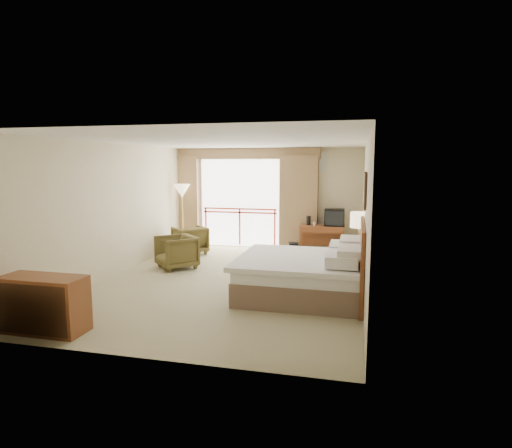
% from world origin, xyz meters
% --- Properties ---
extents(floor, '(7.00, 7.00, 0.00)m').
position_xyz_m(floor, '(0.00, 0.00, 0.00)').
color(floor, gray).
rests_on(floor, ground).
extents(ceiling, '(7.00, 7.00, 0.00)m').
position_xyz_m(ceiling, '(0.00, 0.00, 2.70)').
color(ceiling, white).
rests_on(ceiling, wall_back).
extents(wall_back, '(5.00, 0.00, 5.00)m').
position_xyz_m(wall_back, '(0.00, 3.50, 1.35)').
color(wall_back, beige).
rests_on(wall_back, ground).
extents(wall_front, '(5.00, 0.00, 5.00)m').
position_xyz_m(wall_front, '(0.00, -3.50, 1.35)').
color(wall_front, beige).
rests_on(wall_front, ground).
extents(wall_left, '(0.00, 7.00, 7.00)m').
position_xyz_m(wall_left, '(-2.50, 0.00, 1.35)').
color(wall_left, beige).
rests_on(wall_left, ground).
extents(wall_right, '(0.00, 7.00, 7.00)m').
position_xyz_m(wall_right, '(2.50, 0.00, 1.35)').
color(wall_right, beige).
rests_on(wall_right, ground).
extents(balcony_door, '(2.40, 0.00, 2.40)m').
position_xyz_m(balcony_door, '(-0.80, 3.48, 1.20)').
color(balcony_door, white).
rests_on(balcony_door, wall_back).
extents(balcony_railing, '(2.09, 0.03, 1.02)m').
position_xyz_m(balcony_railing, '(-0.80, 3.46, 0.81)').
color(balcony_railing, red).
rests_on(balcony_railing, wall_back).
extents(curtain_left, '(1.00, 0.26, 2.50)m').
position_xyz_m(curtain_left, '(-2.45, 3.35, 1.25)').
color(curtain_left, '#7F6143').
rests_on(curtain_left, wall_back).
extents(curtain_right, '(1.00, 0.26, 2.50)m').
position_xyz_m(curtain_right, '(0.85, 3.35, 1.25)').
color(curtain_right, '#7F6143').
rests_on(curtain_right, wall_back).
extents(valance, '(4.40, 0.22, 0.28)m').
position_xyz_m(valance, '(-0.80, 3.38, 2.55)').
color(valance, '#7F6143').
rests_on(valance, wall_back).
extents(hvac_vent, '(0.50, 0.04, 0.50)m').
position_xyz_m(hvac_vent, '(1.30, 3.47, 2.35)').
color(hvac_vent, silver).
rests_on(hvac_vent, wall_back).
extents(bed, '(2.13, 2.06, 0.97)m').
position_xyz_m(bed, '(1.50, -0.60, 0.38)').
color(bed, brown).
rests_on(bed, floor).
extents(headboard, '(0.06, 2.10, 1.30)m').
position_xyz_m(headboard, '(2.46, -0.60, 0.65)').
color(headboard, '#632D14').
rests_on(headboard, wall_right).
extents(framed_art, '(0.04, 0.72, 0.60)m').
position_xyz_m(framed_art, '(2.47, -0.60, 1.85)').
color(framed_art, black).
rests_on(framed_art, wall_right).
extents(nightstand, '(0.46, 0.55, 0.65)m').
position_xyz_m(nightstand, '(2.41, 0.78, 0.33)').
color(nightstand, '#632D14').
rests_on(nightstand, floor).
extents(table_lamp, '(0.37, 0.37, 0.65)m').
position_xyz_m(table_lamp, '(2.41, 0.83, 1.16)').
color(table_lamp, tan).
rests_on(table_lamp, nightstand).
extents(phone, '(0.18, 0.16, 0.07)m').
position_xyz_m(phone, '(2.36, 0.63, 0.69)').
color(phone, black).
rests_on(phone, nightstand).
extents(desk, '(1.12, 0.54, 0.73)m').
position_xyz_m(desk, '(1.51, 3.03, 0.57)').
color(desk, '#632D14').
rests_on(desk, floor).
extents(tv, '(0.48, 0.38, 0.44)m').
position_xyz_m(tv, '(1.81, 2.97, 0.95)').
color(tv, black).
rests_on(tv, desk).
extents(coffee_maker, '(0.13, 0.13, 0.24)m').
position_xyz_m(coffee_maker, '(1.16, 2.98, 0.85)').
color(coffee_maker, black).
rests_on(coffee_maker, desk).
extents(cup, '(0.07, 0.07, 0.09)m').
position_xyz_m(cup, '(1.31, 2.93, 0.77)').
color(cup, white).
rests_on(cup, desk).
extents(wastebasket, '(0.31, 0.31, 0.33)m').
position_xyz_m(wastebasket, '(0.83, 2.60, 0.16)').
color(wastebasket, black).
rests_on(wastebasket, floor).
extents(armchair_far, '(1.08, 1.08, 0.70)m').
position_xyz_m(armchair_far, '(-1.78, 2.22, 0.00)').
color(armchair_far, '#463C1D').
rests_on(armchair_far, floor).
extents(armchair_near, '(1.10, 1.10, 0.72)m').
position_xyz_m(armchair_near, '(-1.48, 0.72, 0.00)').
color(armchair_near, '#463C1D').
rests_on(armchair_near, floor).
extents(side_table, '(0.49, 0.49, 0.53)m').
position_xyz_m(side_table, '(-1.75, 1.27, 0.37)').
color(side_table, black).
rests_on(side_table, floor).
extents(book, '(0.25, 0.28, 0.02)m').
position_xyz_m(book, '(-1.75, 1.27, 0.54)').
color(book, white).
rests_on(book, side_table).
extents(floor_lamp, '(0.44, 0.44, 1.74)m').
position_xyz_m(floor_lamp, '(-2.23, 2.85, 1.50)').
color(floor_lamp, tan).
rests_on(floor_lamp, floor).
extents(dresser, '(1.16, 0.49, 0.77)m').
position_xyz_m(dresser, '(-1.76, -3.06, 0.39)').
color(dresser, '#632D14').
rests_on(dresser, floor).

